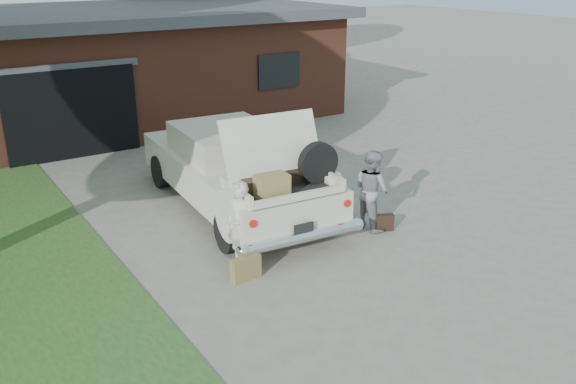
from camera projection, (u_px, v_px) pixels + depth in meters
ground at (308, 267)px, 9.83m from camera, size 90.00×90.00×0.00m
house at (121, 63)px, 18.71m from camera, size 12.80×7.80×3.30m
sedan at (235, 169)px, 11.93m from camera, size 2.51×5.61×2.20m
woman_left at (241, 225)px, 9.63m from camera, size 0.52×0.61×1.42m
woman_right at (372, 190)px, 11.02m from camera, size 0.56×0.72×1.48m
suitcase_left at (246, 268)px, 9.38m from camera, size 0.50×0.19×0.38m
suitcase_right at (382, 223)px, 11.09m from camera, size 0.42×0.29×0.31m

